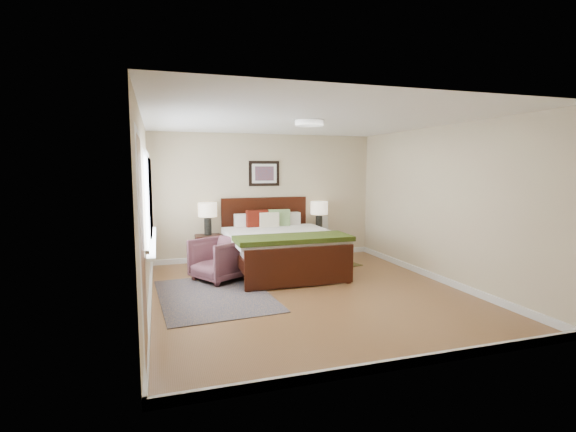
% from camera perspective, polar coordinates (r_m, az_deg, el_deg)
% --- Properties ---
extents(floor, '(5.00, 5.00, 0.00)m').
position_cam_1_polar(floor, '(6.28, 2.78, -10.35)').
color(floor, brown).
rests_on(floor, ground).
extents(back_wall, '(4.50, 0.04, 2.50)m').
position_cam_1_polar(back_wall, '(8.42, -3.07, 2.63)').
color(back_wall, '#C6B890').
rests_on(back_wall, ground).
extents(front_wall, '(4.50, 0.04, 2.50)m').
position_cam_1_polar(front_wall, '(3.81, 16.02, -2.39)').
color(front_wall, '#C6B890').
rests_on(front_wall, ground).
extents(left_wall, '(0.04, 5.00, 2.50)m').
position_cam_1_polar(left_wall, '(5.66, -19.02, 0.37)').
color(left_wall, '#C6B890').
rests_on(left_wall, ground).
extents(right_wall, '(0.04, 5.00, 2.50)m').
position_cam_1_polar(right_wall, '(7.13, 20.07, 1.53)').
color(right_wall, '#C6B890').
rests_on(right_wall, ground).
extents(ceiling, '(4.50, 5.00, 0.02)m').
position_cam_1_polar(ceiling, '(6.04, 2.92, 12.96)').
color(ceiling, white).
rests_on(ceiling, back_wall).
extents(window, '(0.11, 2.72, 1.32)m').
position_cam_1_polar(window, '(6.35, -18.42, 2.17)').
color(window, silver).
rests_on(window, left_wall).
extents(door, '(0.06, 1.00, 2.18)m').
position_cam_1_polar(door, '(3.96, -19.28, -4.79)').
color(door, silver).
rests_on(door, ground).
extents(ceil_fixture, '(0.44, 0.44, 0.08)m').
position_cam_1_polar(ceil_fixture, '(6.04, 2.92, 12.63)').
color(ceil_fixture, white).
rests_on(ceil_fixture, ceiling).
extents(bed, '(1.87, 2.27, 1.22)m').
position_cam_1_polar(bed, '(7.42, -1.15, -3.25)').
color(bed, black).
rests_on(bed, ground).
extents(wall_art, '(0.62, 0.05, 0.50)m').
position_cam_1_polar(wall_art, '(8.36, -3.28, 5.82)').
color(wall_art, black).
rests_on(wall_art, back_wall).
extents(nightstand_left, '(0.47, 0.43, 0.56)m').
position_cam_1_polar(nightstand_left, '(8.05, -10.83, -3.45)').
color(nightstand_left, black).
rests_on(nightstand_left, ground).
extents(nightstand_right, '(0.54, 0.40, 0.53)m').
position_cam_1_polar(nightstand_right, '(8.63, 4.28, -3.43)').
color(nightstand_right, black).
rests_on(nightstand_right, ground).
extents(lamp_left, '(0.35, 0.35, 0.61)m').
position_cam_1_polar(lamp_left, '(8.00, -10.94, 0.48)').
color(lamp_left, black).
rests_on(lamp_left, nightstand_left).
extents(lamp_right, '(0.35, 0.35, 0.61)m').
position_cam_1_polar(lamp_right, '(8.55, 4.28, 0.77)').
color(lamp_right, black).
rests_on(lamp_right, nightstand_right).
extents(armchair, '(1.03, 1.02, 0.69)m').
position_cam_1_polar(armchair, '(6.91, -9.45, -5.89)').
color(armchair, brown).
rests_on(armchair, ground).
extents(rug_persian, '(1.66, 2.24, 0.01)m').
position_cam_1_polar(rug_persian, '(6.20, -10.04, -10.62)').
color(rug_persian, '#0B1738').
rests_on(rug_persian, ground).
extents(rug_navy, '(1.14, 1.45, 0.01)m').
position_cam_1_polar(rug_navy, '(8.25, 4.97, -6.21)').
color(rug_navy, black).
rests_on(rug_navy, ground).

